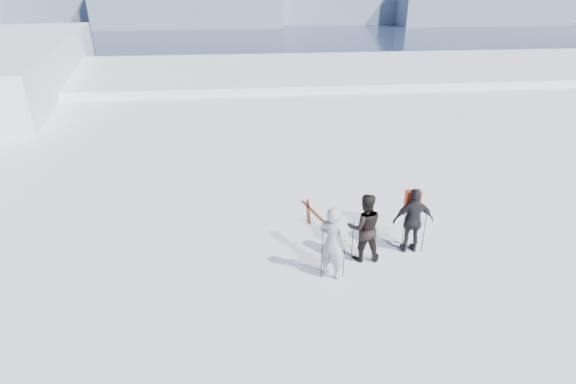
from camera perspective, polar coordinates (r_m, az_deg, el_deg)
The scene contains 7 objects.
lake_basin at distance 40.96m, azimuth -1.58°, elevation 5.86°, with size 820.00×820.00×71.62m.
skier_grey at distance 11.57m, azimuth 5.65°, elevation -6.40°, with size 0.73×0.48×2.01m, color #959AA2.
skier_dark at distance 12.38m, azimuth 9.68°, elevation -4.46°, with size 0.96×0.75×1.98m, color black.
skier_pack at distance 13.05m, azimuth 15.61°, elevation -3.54°, with size 1.14×0.47×1.94m, color black.
backpack at distance 12.73m, azimuth 15.93°, elevation 1.99°, with size 0.41×0.23×0.58m, color red.
ski_poles at distance 12.42m, azimuth 10.55°, elevation -6.30°, with size 3.10×1.03×1.37m.
skis_loose at distance 15.17m, azimuth 2.89°, elevation -2.43°, with size 0.58×1.70×0.03m.
Camera 1 is at (-3.35, -8.52, 7.03)m, focal length 28.00 mm.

